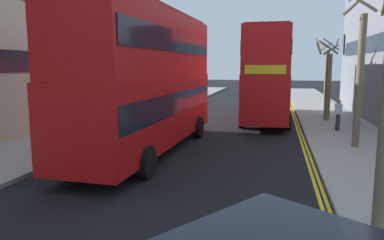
{
  "coord_description": "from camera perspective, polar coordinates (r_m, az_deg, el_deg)",
  "views": [
    {
      "loc": [
        3.04,
        0.1,
        3.48
      ],
      "look_at": [
        0.5,
        11.0,
        1.8
      ],
      "focal_mm": 33.89,
      "sensor_mm": 36.0,
      "label": 1
    }
  ],
  "objects": [
    {
      "name": "street_tree_distant",
      "position": [
        38.25,
        20.47,
        7.1
      ],
      "size": [
        1.73,
        1.81,
        5.95
      ],
      "color": "#6B6047",
      "rests_on": "sidewalk_right"
    },
    {
      "name": "sidewalk_right",
      "position": [
        16.62,
        24.88,
        -4.1
      ],
      "size": [
        4.0,
        80.0,
        0.14
      ],
      "primitive_type": "cube",
      "color": "#9E9991",
      "rests_on": "ground"
    },
    {
      "name": "sidewalk_left",
      "position": [
        18.85,
        -17.56,
        -2.28
      ],
      "size": [
        4.0,
        80.0,
        0.14
      ],
      "primitive_type": "cube",
      "color": "#9E9991",
      "rests_on": "ground"
    },
    {
      "name": "street_tree_mid",
      "position": [
        23.8,
        20.67,
        5.68
      ],
      "size": [
        1.82,
        1.58,
        5.16
      ],
      "color": "#6B6047",
      "rests_on": "sidewalk_right"
    },
    {
      "name": "kerb_line_outer",
      "position": [
        14.39,
        18.23,
        -5.88
      ],
      "size": [
        0.1,
        56.0,
        0.01
      ],
      "primitive_type": "cube",
      "color": "yellow",
      "rests_on": "ground"
    },
    {
      "name": "kerb_line_inner",
      "position": [
        14.38,
        17.59,
        -5.86
      ],
      "size": [
        0.1,
        56.0,
        0.01
      ],
      "primitive_type": "cube",
      "color": "yellow",
      "rests_on": "ground"
    },
    {
      "name": "street_tree_far",
      "position": [
        16.31,
        24.99,
        6.72
      ],
      "size": [
        1.67,
        1.64,
        6.43
      ],
      "color": "#6B6047",
      "rests_on": "sidewalk_right"
    },
    {
      "name": "double_decker_bus_oncoming",
      "position": [
        23.6,
        11.75,
        7.27
      ],
      "size": [
        2.85,
        10.82,
        5.64
      ],
      "color": "red",
      "rests_on": "ground"
    },
    {
      "name": "double_decker_bus_away",
      "position": [
        14.57,
        -6.97,
        6.7
      ],
      "size": [
        3.04,
        10.87,
        5.64
      ],
      "color": "#B20F0F",
      "rests_on": "ground"
    },
    {
      "name": "pedestrian_far",
      "position": [
        20.29,
        22.01,
        0.85
      ],
      "size": [
        0.34,
        0.22,
        1.62
      ],
      "color": "#2D2D38",
      "rests_on": "sidewalk_right"
    }
  ]
}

